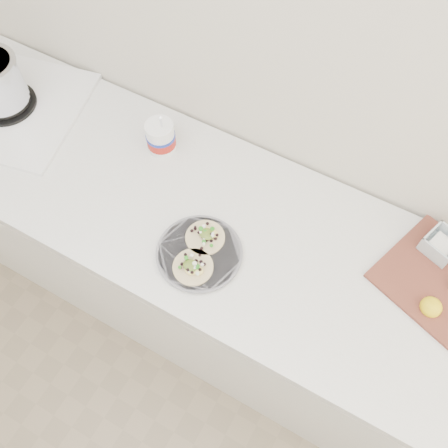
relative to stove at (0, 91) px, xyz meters
The scene contains 4 objects.
counter 0.95m from the stove, ahead, with size 2.44×0.66×0.90m.
stove is the anchor object (origin of this frame).
taco_plate 0.93m from the stove, 10.88° to the right, with size 0.26×0.26×0.04m.
tub 0.60m from the stove, 10.95° to the left, with size 0.10×0.10×0.22m.
Camera 1 is at (0.52, 0.73, 2.26)m, focal length 40.00 mm.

